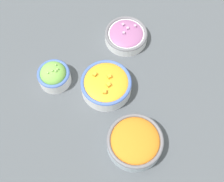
{
  "coord_description": "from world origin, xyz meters",
  "views": [
    {
      "loc": [
        -0.4,
        0.19,
        0.97
      ],
      "look_at": [
        0.0,
        0.0,
        0.03
      ],
      "focal_mm": 50.0,
      "sensor_mm": 36.0,
      "label": 1
    }
  ],
  "objects_px": {
    "bowl_carrots": "(135,142)",
    "bowl_squash": "(106,85)",
    "bowl_red_onion": "(126,35)",
    "bowl_lettuce": "(54,75)"
  },
  "relations": [
    {
      "from": "bowl_carrots",
      "to": "bowl_squash",
      "type": "distance_m",
      "value": 0.22
    },
    {
      "from": "bowl_red_onion",
      "to": "bowl_lettuce",
      "type": "bearing_deg",
      "value": 99.82
    },
    {
      "from": "bowl_carrots",
      "to": "bowl_red_onion",
      "type": "relative_size",
      "value": 1.13
    },
    {
      "from": "bowl_carrots",
      "to": "bowl_red_onion",
      "type": "distance_m",
      "value": 0.4
    },
    {
      "from": "bowl_squash",
      "to": "bowl_lettuce",
      "type": "relative_size",
      "value": 1.54
    },
    {
      "from": "bowl_lettuce",
      "to": "bowl_red_onion",
      "type": "xyz_separation_m",
      "value": [
        0.05,
        -0.3,
        -0.01
      ]
    },
    {
      "from": "bowl_squash",
      "to": "bowl_red_onion",
      "type": "distance_m",
      "value": 0.22
    },
    {
      "from": "bowl_lettuce",
      "to": "bowl_carrots",
      "type": "bearing_deg",
      "value": -155.61
    },
    {
      "from": "bowl_squash",
      "to": "bowl_red_onion",
      "type": "bearing_deg",
      "value": -43.74
    },
    {
      "from": "bowl_carrots",
      "to": "bowl_squash",
      "type": "xyz_separation_m",
      "value": [
        0.22,
        -0.0,
        0.0
      ]
    }
  ]
}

